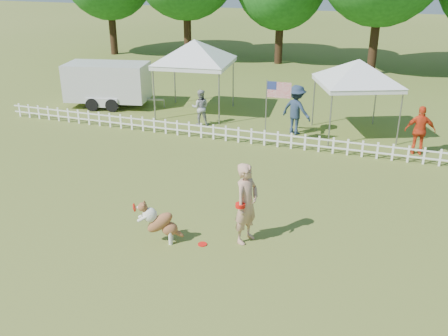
% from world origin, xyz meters
% --- Properties ---
extents(ground, '(120.00, 120.00, 0.00)m').
position_xyz_m(ground, '(0.00, 0.00, 0.00)').
color(ground, '#425A1C').
rests_on(ground, ground).
extents(picket_fence, '(22.00, 0.08, 0.60)m').
position_xyz_m(picket_fence, '(0.00, 7.00, 0.30)').
color(picket_fence, white).
rests_on(picket_fence, ground).
extents(handler, '(0.69, 0.85, 2.02)m').
position_xyz_m(handler, '(1.59, 0.34, 1.01)').
color(handler, tan).
rests_on(handler, ground).
extents(dog, '(1.11, 0.69, 1.09)m').
position_xyz_m(dog, '(-0.32, -0.42, 0.54)').
color(dog, brown).
rests_on(dog, ground).
extents(frisbee_on_turf, '(0.29, 0.29, 0.02)m').
position_xyz_m(frisbee_on_turf, '(0.66, -0.20, 0.01)').
color(frisbee_on_turf, red).
rests_on(frisbee_on_turf, ground).
extents(canopy_tent_left, '(3.38, 3.38, 3.15)m').
position_xyz_m(canopy_tent_left, '(-3.74, 10.09, 1.58)').
color(canopy_tent_left, white).
rests_on(canopy_tent_left, ground).
extents(canopy_tent_right, '(3.65, 3.65, 2.87)m').
position_xyz_m(canopy_tent_right, '(3.16, 9.36, 1.44)').
color(canopy_tent_right, white).
rests_on(canopy_tent_right, ground).
extents(cargo_trailer, '(4.92, 2.94, 2.03)m').
position_xyz_m(cargo_trailer, '(-8.01, 9.83, 1.01)').
color(cargo_trailer, silver).
rests_on(cargo_trailer, ground).
extents(flag_pole, '(0.94, 0.16, 2.43)m').
position_xyz_m(flag_pole, '(0.25, 7.11, 1.21)').
color(flag_pole, gray).
rests_on(flag_pole, ground).
extents(spectator_a, '(0.86, 0.77, 1.48)m').
position_xyz_m(spectator_a, '(-2.89, 8.55, 0.74)').
color(spectator_a, '#9FA0A4').
rests_on(spectator_a, ground).
extents(spectator_b, '(1.43, 1.14, 1.93)m').
position_xyz_m(spectator_b, '(1.04, 8.72, 0.97)').
color(spectator_b, '#23334B').
rests_on(spectator_b, ground).
extents(spectator_c, '(1.05, 0.51, 1.73)m').
position_xyz_m(spectator_c, '(5.55, 7.96, 0.87)').
color(spectator_c, red).
rests_on(spectator_c, ground).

